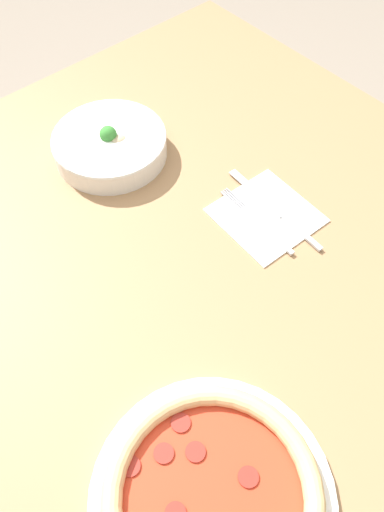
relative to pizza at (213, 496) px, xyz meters
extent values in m
plane|color=gray|center=(0.16, 0.32, -0.80)|extent=(8.00, 8.00, 0.00)
cube|color=#99724C|center=(0.16, 0.32, -0.03)|extent=(1.24, 1.09, 0.03)
cylinder|color=olive|center=(0.71, 0.79, -0.42)|extent=(0.06, 0.06, 0.75)
cylinder|color=white|center=(0.00, 0.00, -0.01)|extent=(0.30, 0.30, 0.01)
torus|color=#DBB77A|center=(0.00, 0.00, 0.01)|extent=(0.27, 0.27, 0.03)
cylinder|color=red|center=(0.00, 0.00, 0.00)|extent=(0.23, 0.23, 0.01)
cylinder|color=maroon|center=(0.02, 0.05, 0.00)|extent=(0.03, 0.03, 0.00)
cylinder|color=maroon|center=(-0.05, 0.09, 0.00)|extent=(0.03, 0.03, 0.00)
cylinder|color=maroon|center=(0.05, -0.01, 0.00)|extent=(0.03, 0.03, 0.00)
cylinder|color=maroon|center=(0.03, 0.09, 0.00)|extent=(0.03, 0.03, 0.00)
cylinder|color=maroon|center=(-0.01, 0.08, 0.00)|extent=(0.03, 0.03, 0.00)
cylinder|color=white|center=(0.26, 0.57, 0.01)|extent=(0.21, 0.21, 0.05)
torus|color=white|center=(0.26, 0.57, 0.02)|extent=(0.21, 0.21, 0.01)
ellipsoid|color=tan|center=(0.23, 0.60, 0.02)|extent=(0.04, 0.03, 0.02)
ellipsoid|color=#998466|center=(0.29, 0.50, 0.02)|extent=(0.04, 0.04, 0.02)
ellipsoid|color=#998466|center=(0.24, 0.64, 0.02)|extent=(0.04, 0.04, 0.02)
ellipsoid|color=tan|center=(0.34, 0.56, 0.02)|extent=(0.04, 0.04, 0.02)
ellipsoid|color=tan|center=(0.34, 0.56, 0.02)|extent=(0.04, 0.04, 0.02)
ellipsoid|color=tan|center=(0.27, 0.55, 0.02)|extent=(0.04, 0.03, 0.02)
sphere|color=#388433|center=(0.26, 0.57, 0.03)|extent=(0.03, 0.03, 0.03)
cube|color=white|center=(0.37, 0.27, -0.02)|extent=(0.16, 0.16, 0.00)
cube|color=silver|center=(0.35, 0.24, -0.01)|extent=(0.01, 0.12, 0.00)
cube|color=silver|center=(0.36, 0.33, -0.01)|extent=(0.00, 0.05, 0.00)
cube|color=silver|center=(0.36, 0.33, -0.01)|extent=(0.00, 0.05, 0.00)
cube|color=silver|center=(0.35, 0.33, -0.01)|extent=(0.00, 0.05, 0.00)
cube|color=silver|center=(0.35, 0.33, -0.01)|extent=(0.00, 0.05, 0.00)
cube|color=silver|center=(0.39, 0.20, -0.01)|extent=(0.01, 0.09, 0.01)
cube|color=silver|center=(0.40, 0.32, -0.01)|extent=(0.02, 0.14, 0.00)
camera|label=1|loc=(-0.09, -0.06, 0.66)|focal=35.00mm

